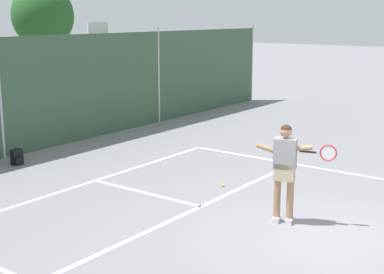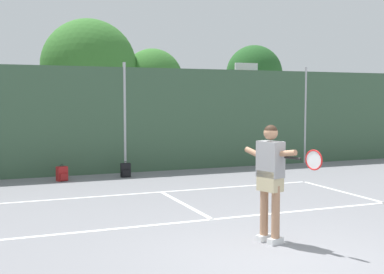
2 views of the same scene
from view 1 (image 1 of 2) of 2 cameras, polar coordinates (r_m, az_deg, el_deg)
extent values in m
plane|color=gray|center=(10.10, 12.57, -9.80)|extent=(120.00, 120.00, 0.00)
cube|color=white|center=(13.15, -9.90, -4.42)|extent=(8.20, 0.10, 0.01)
cube|color=white|center=(11.24, 0.91, -7.15)|extent=(8.20, 0.10, 0.01)
cube|color=white|center=(12.12, -4.83, -5.73)|extent=(0.10, 2.97, 0.01)
cube|color=#38563D|center=(15.49, -19.13, 3.71)|extent=(26.00, 0.05, 3.22)
cylinder|color=#B2B2B7|center=(15.48, -19.15, 3.99)|extent=(0.09, 0.09, 3.37)
cylinder|color=#B2B2B7|center=(19.85, -3.47, 6.36)|extent=(0.09, 0.09, 3.37)
cylinder|color=#B2B2B7|center=(25.15, 6.16, 7.59)|extent=(0.09, 0.09, 3.37)
cylinder|color=#284CB2|center=(19.55, -9.69, 5.65)|extent=(0.12, 0.12, 3.05)
cube|color=white|center=(19.35, -9.66, 10.71)|extent=(0.90, 0.06, 0.60)
torus|color=#D85919|center=(19.17, -9.07, 10.05)|extent=(0.48, 0.48, 0.02)
cylinder|color=brown|center=(31.20, -14.80, 7.19)|extent=(0.36, 0.36, 2.30)
ellipsoid|color=#235623|center=(31.09, -15.07, 11.94)|extent=(3.39, 3.05, 3.39)
cube|color=silver|center=(10.58, 8.66, -8.32)|extent=(0.28, 0.19, 0.10)
cube|color=silver|center=(10.54, 9.95, -8.44)|extent=(0.28, 0.19, 0.10)
cylinder|color=#A37556|center=(10.42, 8.74, -5.95)|extent=(0.13, 0.13, 0.82)
cylinder|color=#A37556|center=(10.38, 10.05, -6.07)|extent=(0.13, 0.13, 0.82)
cube|color=tan|center=(10.27, 9.49, -3.52)|extent=(0.33, 0.41, 0.32)
cube|color=gray|center=(10.18, 9.55, -1.68)|extent=(0.35, 0.45, 0.56)
sphere|color=#A37556|center=(10.09, 9.64, 0.58)|extent=(0.22, 0.22, 0.22)
sphere|color=black|center=(10.08, 9.64, 0.69)|extent=(0.21, 0.21, 0.21)
cylinder|color=#A37556|center=(10.15, 10.71, -1.18)|extent=(0.25, 0.56, 0.17)
cylinder|color=#A37556|center=(10.22, 8.02, -1.29)|extent=(0.23, 0.51, 0.22)
cylinder|color=black|center=(10.16, 11.83, -1.51)|extent=(0.12, 0.30, 0.04)
torus|color=red|center=(10.17, 13.83, -1.59)|extent=(0.11, 0.30, 0.30)
cylinder|color=silver|center=(10.17, 13.83, -1.59)|extent=(0.08, 0.25, 0.26)
sphere|color=#CCE033|center=(12.51, 3.23, -4.98)|extent=(0.07, 0.07, 0.07)
cube|color=black|center=(14.97, -17.56, -1.97)|extent=(0.30, 0.20, 0.40)
cube|color=black|center=(14.88, -17.30, -2.35)|extent=(0.23, 0.08, 0.18)
torus|color=black|center=(14.91, -17.61, -1.15)|extent=(0.09, 0.02, 0.09)
camera|label=2|loc=(5.54, 60.17, -9.94)|focal=47.34mm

